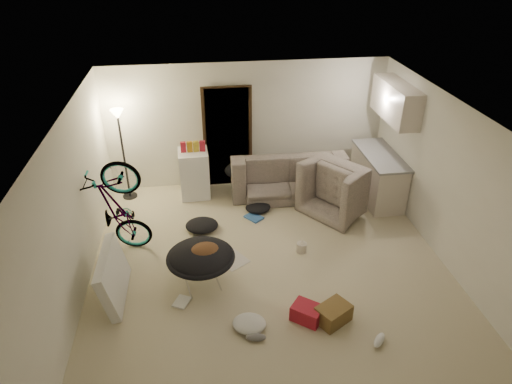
{
  "coord_description": "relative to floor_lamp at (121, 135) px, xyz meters",
  "views": [
    {
      "loc": [
        -0.98,
        -5.44,
        4.59
      ],
      "look_at": [
        -0.15,
        0.6,
        1.09
      ],
      "focal_mm": 32.0,
      "sensor_mm": 36.0,
      "label": 1
    }
  ],
  "objects": [
    {
      "name": "floor",
      "position": [
        2.4,
        -2.65,
        -1.32
      ],
      "size": [
        5.5,
        6.0,
        0.02
      ],
      "primitive_type": "cube",
      "color": "beige",
      "rests_on": "ground"
    },
    {
      "name": "ceiling",
      "position": [
        2.4,
        -2.65,
        1.2
      ],
      "size": [
        5.5,
        6.0,
        0.02
      ],
      "primitive_type": "cube",
      "color": "white",
      "rests_on": "wall_back"
    },
    {
      "name": "wall_back",
      "position": [
        2.4,
        0.36,
        -0.06
      ],
      "size": [
        5.5,
        0.02,
        2.5
      ],
      "primitive_type": "cube",
      "color": "silver",
      "rests_on": "floor"
    },
    {
      "name": "wall_front",
      "position": [
        2.4,
        -5.66,
        -0.06
      ],
      "size": [
        5.5,
        0.02,
        2.5
      ],
      "primitive_type": "cube",
      "color": "silver",
      "rests_on": "floor"
    },
    {
      "name": "wall_left",
      "position": [
        -0.36,
        -2.65,
        -0.06
      ],
      "size": [
        0.02,
        6.0,
        2.5
      ],
      "primitive_type": "cube",
      "color": "silver",
      "rests_on": "floor"
    },
    {
      "name": "wall_right",
      "position": [
        5.16,
        -2.65,
        -0.06
      ],
      "size": [
        0.02,
        6.0,
        2.5
      ],
      "primitive_type": "cube",
      "color": "silver",
      "rests_on": "floor"
    },
    {
      "name": "doorway",
      "position": [
        2.0,
        0.32,
        -0.29
      ],
      "size": [
        0.85,
        0.1,
        2.04
      ],
      "primitive_type": "cube",
      "color": "black",
      "rests_on": "floor"
    },
    {
      "name": "door_trim",
      "position": [
        2.0,
        0.29,
        -0.29
      ],
      "size": [
        0.97,
        0.04,
        2.1
      ],
      "primitive_type": "cube",
      "color": "#302011",
      "rests_on": "floor"
    },
    {
      "name": "floor_lamp",
      "position": [
        0.0,
        0.0,
        0.0
      ],
      "size": [
        0.28,
        0.28,
        1.81
      ],
      "color": "black",
      "rests_on": "floor"
    },
    {
      "name": "kitchen_counter",
      "position": [
        4.83,
        -0.65,
        -0.87
      ],
      "size": [
        0.6,
        1.5,
        0.88
      ],
      "primitive_type": "cube",
      "color": "beige",
      "rests_on": "floor"
    },
    {
      "name": "counter_top",
      "position": [
        4.83,
        -0.65,
        -0.41
      ],
      "size": [
        0.64,
        1.54,
        0.04
      ],
      "primitive_type": "cube",
      "color": "gray",
      "rests_on": "kitchen_counter"
    },
    {
      "name": "kitchen_uppers",
      "position": [
        4.96,
        -0.65,
        0.64
      ],
      "size": [
        0.38,
        1.4,
        0.65
      ],
      "primitive_type": "cube",
      "color": "beige",
      "rests_on": "wall_right"
    },
    {
      "name": "sofa",
      "position": [
        3.12,
        -0.2,
        -0.98
      ],
      "size": [
        2.24,
        0.9,
        0.65
      ],
      "primitive_type": "imported",
      "rotation": [
        0.0,
        0.0,
        3.13
      ],
      "color": "#353C35",
      "rests_on": "floor"
    },
    {
      "name": "armchair",
      "position": [
        4.06,
        -0.95,
        -0.93
      ],
      "size": [
        1.49,
        1.52,
        0.74
      ],
      "primitive_type": "imported",
      "rotation": [
        0.0,
        0.0,
        2.21
      ],
      "color": "#353C35",
      "rests_on": "floor"
    },
    {
      "name": "bicycle",
      "position": [
        0.1,
        -1.81,
        -0.85
      ],
      "size": [
        1.83,
        0.97,
        1.01
      ],
      "primitive_type": "imported",
      "rotation": [
        0.0,
        -0.17,
        1.45
      ],
      "color": "black",
      "rests_on": "floor"
    },
    {
      "name": "mini_fridge",
      "position": [
        1.3,
        -0.1,
        -0.83
      ],
      "size": [
        0.58,
        0.58,
        0.95
      ],
      "primitive_type": "cube",
      "rotation": [
        0.0,
        0.0,
        0.04
      ],
      "color": "white",
      "rests_on": "floor"
    },
    {
      "name": "snack_box_0",
      "position": [
        1.13,
        -0.1,
        -0.31
      ],
      "size": [
        0.1,
        0.08,
        0.3
      ],
      "primitive_type": "cube",
      "rotation": [
        0.0,
        0.0,
        0.07
      ],
      "color": "maroon",
      "rests_on": "mini_fridge"
    },
    {
      "name": "snack_box_1",
      "position": [
        1.25,
        -0.1,
        -0.31
      ],
      "size": [
        0.11,
        0.09,
        0.3
      ],
      "primitive_type": "cube",
      "rotation": [
        0.0,
        0.0,
        0.2
      ],
      "color": "#BA7E17",
      "rests_on": "mini_fridge"
    },
    {
      "name": "snack_box_2",
      "position": [
        1.37,
        -0.1,
        -0.31
      ],
      "size": [
        0.11,
        0.09,
        0.3
      ],
      "primitive_type": "cube",
      "rotation": [
        0.0,
        0.0,
        0.26
      ],
      "color": "gold",
      "rests_on": "mini_fridge"
    },
    {
      "name": "snack_box_3",
      "position": [
        1.49,
        -0.1,
        -0.31
      ],
      "size": [
        0.11,
        0.09,
        0.3
      ],
      "primitive_type": "cube",
      "rotation": [
        0.0,
        0.0,
        -0.19
      ],
      "color": "maroon",
      "rests_on": "mini_fridge"
    },
    {
      "name": "saucer_chair",
      "position": [
        1.34,
        -2.81,
        -0.89
      ],
      "size": [
        0.99,
        0.99,
        0.7
      ],
      "color": "silver",
      "rests_on": "floor"
    },
    {
      "name": "hoodie",
      "position": [
        1.39,
        -2.84,
        -0.69
      ],
      "size": [
        0.57,
        0.51,
        0.22
      ],
      "primitive_type": "ellipsoid",
      "rotation": [
        0.0,
        0.0,
        0.27
      ],
      "color": "#50311B",
      "rests_on": "saucer_chair"
    },
    {
      "name": "sofa_drape",
      "position": [
        2.17,
        -0.2,
        -0.77
      ],
      "size": [
        0.61,
        0.52,
        0.28
      ],
      "primitive_type": "ellipsoid",
      "rotation": [
        0.0,
        0.0,
        0.12
      ],
      "color": "black",
      "rests_on": "sofa"
    },
    {
      "name": "tv_box",
      "position": [
        0.1,
        -2.89,
        -0.94
      ],
      "size": [
        0.3,
        1.12,
        0.75
      ],
      "primitive_type": "cube",
      "rotation": [
        0.0,
        -0.21,
        -0.01
      ],
      "color": "silver",
      "rests_on": "floor"
    },
    {
      "name": "drink_case_a",
      "position": [
        3.06,
        -3.78,
        -1.18
      ],
      "size": [
        0.54,
        0.5,
        0.25
      ],
      "primitive_type": "cube",
      "rotation": [
        0.0,
        0.0,
        0.54
      ],
      "color": "brown",
      "rests_on": "floor"
    },
    {
      "name": "drink_case_b",
      "position": [
        2.72,
        -3.7,
        -1.19
      ],
      "size": [
        0.49,
        0.47,
        0.23
      ],
      "primitive_type": "cube",
      "rotation": [
        0.0,
        0.0,
        -0.66
      ],
      "color": "maroon",
      "rests_on": "floor"
    },
    {
      "name": "juicer",
      "position": [
        2.98,
        -2.22,
        -1.21
      ],
      "size": [
        0.16,
        0.16,
        0.24
      ],
      "color": "beige",
      "rests_on": "floor"
    },
    {
      "name": "newspaper",
      "position": [
        1.82,
        -2.26,
        -1.3
      ],
      "size": [
        0.61,
        0.65,
        0.01
      ],
      "primitive_type": "cube",
      "rotation": [
        0.0,
        0.0,
        0.57
      ],
      "color": "beige",
      "rests_on": "floor"
    },
    {
      "name": "book_blue",
      "position": [
        2.34,
        -1.11,
        -1.29
      ],
      "size": [
        0.38,
        0.39,
        0.03
      ],
      "primitive_type": "cube",
      "rotation": [
        0.0,
        0.0,
        0.67
      ],
      "color": "#2E5EA7",
      "rests_on": "floor"
    },
    {
      "name": "book_white",
      "position": [
        1.03,
        -3.15,
        -1.3
      ],
      "size": [
        0.29,
        0.31,
        0.02
      ],
      "primitive_type": "cube",
      "rotation": [
        0.0,
        0.0,
        -0.47
      ],
      "color": "silver",
      "rests_on": "floor"
    },
    {
      "name": "shoe_1",
      "position": [
        2.8,
        -0.1,
        -1.26
      ],
      "size": [
        0.24,
        0.25,
        0.09
      ],
      "primitive_type": "ellipsoid",
      "rotation": [
        0.0,
        0.0,
        -0.84
      ],
      "color": "slate",
      "rests_on": "floor"
    },
    {
      "name": "shoe_3",
      "position": [
        1.98,
        -3.98,
        -1.26
      ],
      "size": [
        0.28,
        0.15,
        0.1
      ],
      "primitive_type": "ellipsoid",
      "rotation": [
        0.0,
        0.0,
        -0.17
      ],
      "color": "slate",
      "rests_on": "floor"
    },
    {
      "name": "shoe_4",
      "position": [
        3.54,
        -4.24,
        -1.26
      ],
      "size": [
        0.26,
        0.28,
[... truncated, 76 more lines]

